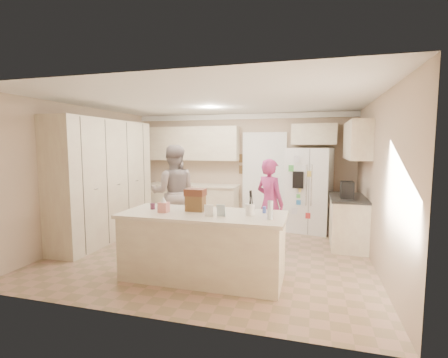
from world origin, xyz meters
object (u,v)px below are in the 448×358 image
(refrigerator, at_px, (309,190))
(tissue_box, at_px, (164,207))
(teen_girl, at_px, (270,203))
(island_base, at_px, (203,247))
(coffee_maker, at_px, (347,190))
(dollhouse_body, at_px, (195,203))
(utensil_crock, at_px, (250,209))
(teen_boy, at_px, (173,193))

(refrigerator, relative_size, tissue_box, 12.86)
(refrigerator, bearing_deg, teen_girl, -105.57)
(island_base, bearing_deg, coffee_maker, 42.83)
(tissue_box, bearing_deg, dollhouse_body, 26.57)
(coffee_maker, xyz_separation_m, dollhouse_body, (-2.20, -1.80, -0.03))
(utensil_crock, xyz_separation_m, teen_boy, (-1.82, 1.56, -0.07))
(tissue_box, relative_size, teen_boy, 0.07)
(coffee_maker, distance_m, teen_boy, 3.24)
(dollhouse_body, bearing_deg, tissue_box, -153.43)
(refrigerator, distance_m, teen_girl, 1.47)
(teen_girl, bearing_deg, utensil_crock, 121.47)
(coffee_maker, relative_size, teen_boy, 0.16)
(utensil_crock, xyz_separation_m, dollhouse_body, (-0.80, 0.05, 0.04))
(island_base, bearing_deg, dollhouse_body, 146.31)
(coffee_maker, distance_m, dollhouse_body, 2.84)
(teen_boy, distance_m, teen_girl, 1.89)
(utensil_crock, bearing_deg, tissue_box, -172.87)
(dollhouse_body, bearing_deg, island_base, -33.69)
(island_base, xyz_separation_m, teen_boy, (-1.17, 1.61, 0.49))
(utensil_crock, distance_m, teen_girl, 1.63)
(tissue_box, relative_size, teen_girl, 0.09)
(tissue_box, bearing_deg, refrigerator, 57.79)
(coffee_maker, relative_size, utensil_crock, 2.00)
(teen_girl, bearing_deg, coffee_maker, -136.60)
(dollhouse_body, height_order, teen_girl, teen_girl)
(teen_boy, bearing_deg, dollhouse_body, 103.77)
(refrigerator, relative_size, dollhouse_body, 6.92)
(utensil_crock, height_order, teen_boy, teen_boy)
(refrigerator, relative_size, coffee_maker, 6.00)
(utensil_crock, bearing_deg, coffee_maker, 52.88)
(island_base, bearing_deg, teen_girl, 66.97)
(refrigerator, distance_m, utensil_crock, 3.01)
(refrigerator, height_order, teen_girl, refrigerator)
(tissue_box, bearing_deg, coffee_maker, 37.57)
(coffee_maker, relative_size, dollhouse_body, 1.15)
(refrigerator, height_order, island_base, refrigerator)
(coffee_maker, relative_size, teen_girl, 0.19)
(refrigerator, xyz_separation_m, teen_girl, (-0.67, -1.30, -0.09))
(teen_boy, bearing_deg, tissue_box, 89.67)
(utensil_crock, bearing_deg, island_base, -175.60)
(tissue_box, xyz_separation_m, teen_boy, (-0.62, 1.71, -0.06))
(refrigerator, xyz_separation_m, tissue_box, (-1.93, -3.07, 0.10))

